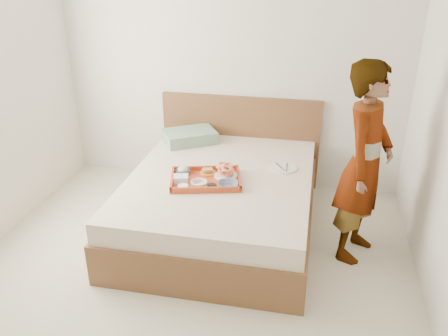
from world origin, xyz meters
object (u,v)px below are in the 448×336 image
Objects in this scene: dinner_plate at (283,168)px; person at (365,164)px; bed at (221,202)px; tray at (206,179)px.

person is (0.64, -0.38, 0.27)m from dinner_plate.
bed is at bearing 104.89° from person.
dinner_plate is at bearing 18.53° from tray.
bed is at bearing -154.64° from dinner_plate.
bed is 1.29m from person.
bed is 8.31× the size of dinner_plate.
tray is 0.73m from dinner_plate.
dinner_plate is 0.15× the size of person.
person reaches higher than tray.
dinner_plate is at bearing 81.00° from person.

